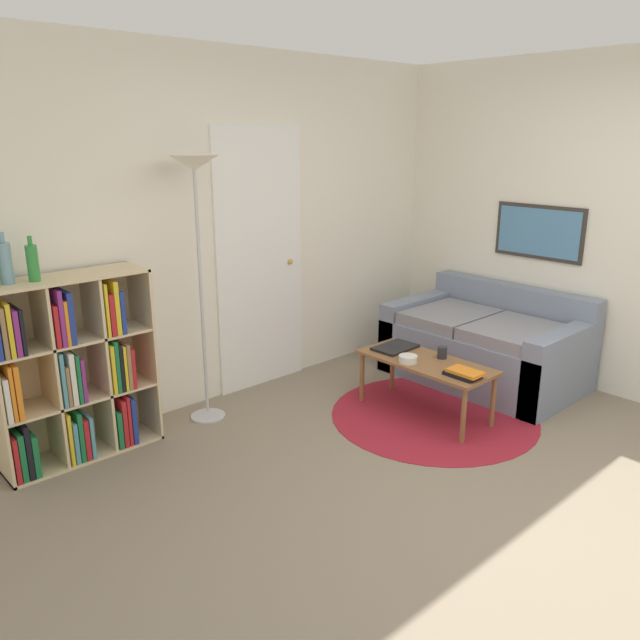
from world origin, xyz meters
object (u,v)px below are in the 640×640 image
(bookshelf, at_px, (70,373))
(bottle_right, at_px, (33,262))
(floor_lamp, at_px, (196,194))
(laptop, at_px, (395,347))
(cup, at_px, (442,352))
(couch, at_px, (488,346))
(coffee_table, at_px, (426,367))
(bowl, at_px, (408,359))
(bottle_middle, at_px, (5,263))

(bookshelf, xyz_separation_m, bottle_right, (-0.14, -0.02, 0.72))
(floor_lamp, bearing_deg, bookshelf, 174.71)
(laptop, relative_size, cup, 3.80)
(bookshelf, height_order, bottle_right, bottle_right)
(laptop, bearing_deg, bookshelf, 160.00)
(couch, bearing_deg, coffee_table, -174.82)
(bowl, distance_m, bottle_middle, 2.66)
(floor_lamp, distance_m, cup, 2.07)
(couch, height_order, bottle_middle, bottle_middle)
(couch, distance_m, bottle_middle, 3.66)
(bowl, relative_size, bottle_right, 0.51)
(bookshelf, distance_m, cup, 2.54)
(floor_lamp, relative_size, bottle_right, 7.09)
(coffee_table, xyz_separation_m, bottle_middle, (-2.41, 1.12, 0.93))
(bookshelf, xyz_separation_m, coffee_table, (2.14, -1.11, -0.19))
(cup, bearing_deg, bookshelf, 152.83)
(bottle_middle, bearing_deg, cup, -24.82)
(bookshelf, height_order, floor_lamp, floor_lamp)
(floor_lamp, xyz_separation_m, bottle_middle, (-1.19, 0.10, -0.31))
(laptop, bearing_deg, coffee_table, -95.83)
(floor_lamp, distance_m, couch, 2.71)
(bookshelf, relative_size, bowl, 8.76)
(floor_lamp, xyz_separation_m, laptop, (1.25, -0.70, -1.19))
(coffee_table, bearing_deg, bowl, 152.64)
(floor_lamp, distance_m, laptop, 1.86)
(couch, xyz_separation_m, bowl, (-1.08, -0.02, 0.16))
(cup, distance_m, bottle_middle, 2.91)
(bookshelf, xyz_separation_m, bowl, (2.01, -1.05, -0.12))
(coffee_table, bearing_deg, laptop, 84.17)
(bowl, relative_size, bottle_middle, 0.46)
(bottle_right, bearing_deg, cup, -25.44)
(coffee_table, distance_m, bowl, 0.16)
(cup, bearing_deg, bottle_middle, 155.18)
(coffee_table, height_order, bowl, bowl)
(laptop, height_order, bottle_right, bottle_right)
(cup, bearing_deg, bottle_right, 154.56)
(bookshelf, bearing_deg, bottle_middle, 177.53)
(bookshelf, xyz_separation_m, floor_lamp, (0.92, -0.09, 1.05))
(laptop, distance_m, bottle_right, 2.58)
(floor_lamp, xyz_separation_m, couch, (2.17, -0.94, -1.33))
(bowl, distance_m, bottle_right, 2.53)
(laptop, bearing_deg, bottle_right, 161.54)
(cup, distance_m, bottle_right, 2.78)
(laptop, bearing_deg, floor_lamp, 150.58)
(bottle_right, bearing_deg, laptop, -18.46)
(coffee_table, xyz_separation_m, laptop, (0.03, 0.32, 0.06))
(bowl, bearing_deg, floor_lamp, 138.60)
(couch, distance_m, cup, 0.86)
(coffee_table, height_order, bottle_right, bottle_right)
(bottle_middle, bearing_deg, bowl, -24.86)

